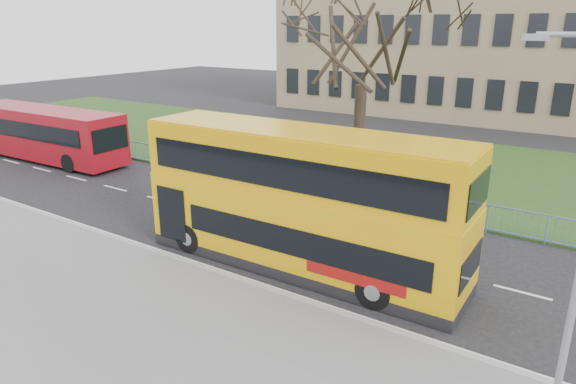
% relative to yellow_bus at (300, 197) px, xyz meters
% --- Properties ---
extents(ground, '(120.00, 120.00, 0.00)m').
position_rel_yellow_bus_xyz_m(ground, '(0.31, -0.39, -2.35)').
color(ground, black).
rests_on(ground, ground).
extents(kerb, '(80.00, 0.20, 0.14)m').
position_rel_yellow_bus_xyz_m(kerb, '(0.31, -1.94, -2.28)').
color(kerb, gray).
rests_on(kerb, ground).
extents(grass_verge, '(80.00, 15.40, 0.08)m').
position_rel_yellow_bus_xyz_m(grass_verge, '(0.31, 13.91, -2.31)').
color(grass_verge, '#213C16').
rests_on(grass_verge, ground).
extents(guard_railing, '(40.00, 0.12, 1.10)m').
position_rel_yellow_bus_xyz_m(guard_railing, '(0.31, 6.21, -1.80)').
color(guard_railing, '#7290CB').
rests_on(guard_railing, ground).
extents(bare_tree, '(7.69, 7.69, 10.98)m').
position_rel_yellow_bus_xyz_m(bare_tree, '(-2.69, 9.61, 3.22)').
color(bare_tree, black).
rests_on(bare_tree, grass_verge).
extents(civic_building, '(30.00, 15.00, 14.00)m').
position_rel_yellow_bus_xyz_m(civic_building, '(-4.69, 34.61, 4.65)').
color(civic_building, '#896E57').
rests_on(civic_building, ground).
extents(yellow_bus, '(10.47, 2.64, 4.37)m').
position_rel_yellow_bus_xyz_m(yellow_bus, '(0.00, 0.00, 0.00)').
color(yellow_bus, '#DEA209').
rests_on(yellow_bus, ground).
extents(red_bus, '(11.11, 2.93, 2.91)m').
position_rel_yellow_bus_xyz_m(red_bus, '(-19.44, 3.60, -0.80)').
color(red_bus, maroon).
rests_on(red_bus, ground).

